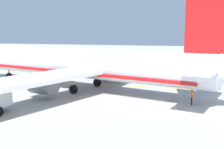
{
  "coord_description": "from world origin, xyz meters",
  "views": [
    {
      "loc": [
        -33.09,
        4.72,
        7.53
      ],
      "look_at": [
        -0.01,
        14.71,
        2.16
      ],
      "focal_mm": 43.99,
      "sensor_mm": 36.0,
      "label": 1
    }
  ],
  "objects_px": {
    "service_truck_catering": "(202,67)",
    "crew_loader_left": "(192,95)",
    "crew_marshaller": "(146,76)",
    "airliner_foreground": "(80,64)"
  },
  "relations": [
    {
      "from": "airliner_foreground",
      "to": "crew_loader_left",
      "type": "bearing_deg",
      "value": -105.68
    },
    {
      "from": "service_truck_catering",
      "to": "crew_marshaller",
      "type": "height_order",
      "value": "service_truck_catering"
    },
    {
      "from": "crew_marshaller",
      "to": "crew_loader_left",
      "type": "distance_m",
      "value": 13.01
    },
    {
      "from": "service_truck_catering",
      "to": "crew_loader_left",
      "type": "xyz_separation_m",
      "value": [
        -20.59,
        1.44,
        -0.46
      ]
    },
    {
      "from": "service_truck_catering",
      "to": "crew_loader_left",
      "type": "bearing_deg",
      "value": 176.0
    },
    {
      "from": "airliner_foreground",
      "to": "crew_loader_left",
      "type": "distance_m",
      "value": 15.01
    },
    {
      "from": "airliner_foreground",
      "to": "crew_marshaller",
      "type": "distance_m",
      "value": 10.66
    },
    {
      "from": "airliner_foreground",
      "to": "crew_marshaller",
      "type": "bearing_deg",
      "value": -46.6
    },
    {
      "from": "service_truck_catering",
      "to": "crew_loader_left",
      "type": "distance_m",
      "value": 20.64
    },
    {
      "from": "airliner_foreground",
      "to": "service_truck_catering",
      "type": "relative_size",
      "value": 7.36
    }
  ]
}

